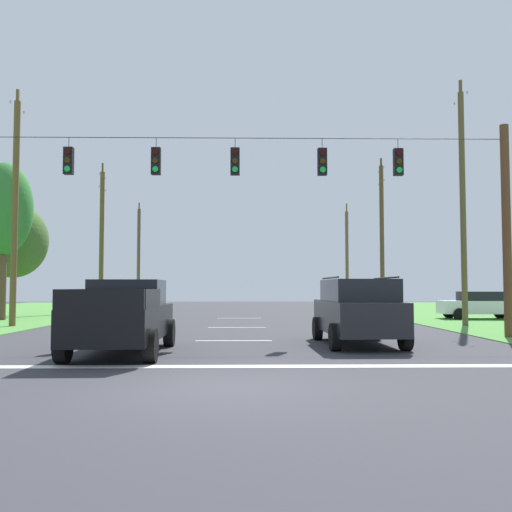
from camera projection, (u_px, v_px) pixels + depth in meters
ground_plane at (223, 387)px, 9.77m from camera, size 120.00×120.00×0.00m
stop_bar_stripe at (228, 366)px, 12.35m from camera, size 16.14×0.45×0.01m
lane_dash_0 at (234, 341)px, 18.34m from camera, size 2.50×0.15×0.01m
lane_dash_1 at (237, 327)px, 24.43m from camera, size 2.50×0.15×0.01m
lane_dash_2 at (239, 318)px, 31.86m from camera, size 2.50×0.15×0.01m
overhead_signal_span at (238, 214)px, 19.49m from camera, size 19.02×0.31×7.48m
pickup_truck at (124, 317)px, 14.86m from camera, size 2.37×5.44×1.95m
suv_black at (357, 310)px, 17.03m from camera, size 2.30×4.84×2.05m
distant_car_crossing_white at (480, 305)px, 30.74m from camera, size 4.39×2.19×1.52m
utility_pole_mid_right at (463, 204)px, 25.55m from camera, size 0.26×1.62×11.29m
utility_pole_far_right at (382, 235)px, 39.34m from camera, size 0.30×1.80×10.87m
utility_pole_near_left at (347, 255)px, 55.16m from camera, size 0.31×2.00×10.04m
utility_pole_far_left at (15, 209)px, 25.21m from camera, size 0.28×1.59×10.74m
utility_pole_distant_right at (102, 238)px, 39.58m from camera, size 0.32×1.80×10.58m
utility_pole_distant_left at (139, 256)px, 55.15m from camera, size 0.32×1.74×10.13m
tree_roadside_right at (5, 209)px, 29.90m from camera, size 2.88×2.88×8.43m
tree_roadside_left at (14, 241)px, 33.62m from camera, size 3.99×3.99×6.80m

